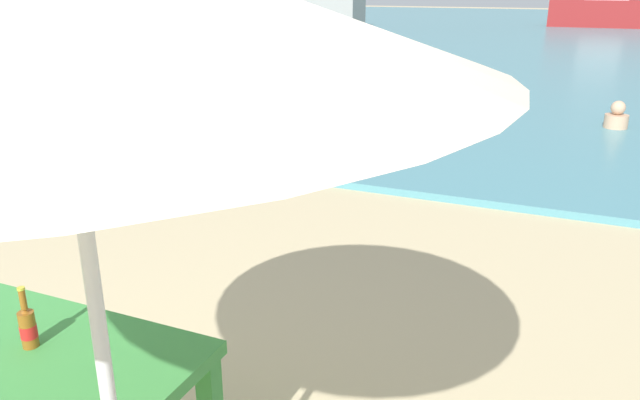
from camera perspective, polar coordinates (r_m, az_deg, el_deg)
name	(u,v)px	position (r m, az deg, el deg)	size (l,w,h in m)	color
sea_water	(558,32)	(31.11, 21.22, 14.35)	(120.00, 50.00, 0.08)	teal
picnic_table_green	(26,376)	(2.83, -25.60, -14.52)	(1.40, 0.80, 0.76)	#3D8C42
beer_bottle_amber	(28,326)	(2.76, -25.48, -10.49)	(0.07, 0.07, 0.26)	brown
swimmer_person	(617,117)	(10.31, 25.80, 6.91)	(0.34, 0.34, 0.41)	tan
boat_barge	(615,10)	(34.54, 25.71, 15.60)	(6.26, 1.71, 2.28)	maroon
boat_fishing_trawler	(240,3)	(49.78, -7.41, 17.70)	(4.90, 1.34, 1.78)	maroon
boat_sailboat	(295,7)	(32.80, -2.34, 17.42)	(6.78, 1.85, 2.47)	gray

